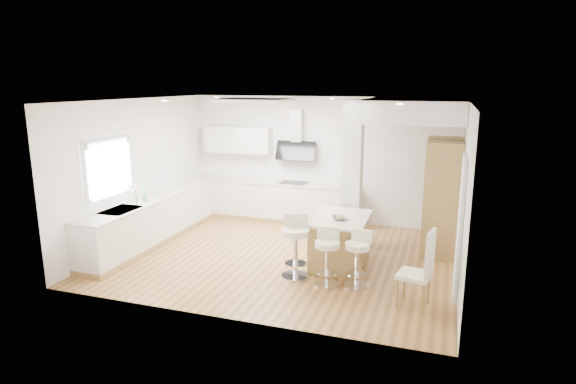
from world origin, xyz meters
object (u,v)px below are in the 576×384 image
at_px(peninsula, 340,240).
at_px(dining_chair, 422,267).
at_px(bar_stool_b, 327,254).
at_px(bar_stool_a, 296,242).
at_px(bar_stool_c, 358,255).

xyz_separation_m(peninsula, dining_chair, (1.44, -1.31, 0.19)).
relative_size(peninsula, dining_chair, 1.22).
height_order(peninsula, bar_stool_b, bar_stool_b).
distance_m(bar_stool_a, bar_stool_b, 0.59).
relative_size(bar_stool_b, bar_stool_c, 1.02).
bearing_deg(bar_stool_a, peninsula, 37.87).
relative_size(bar_stool_a, dining_chair, 0.91).
bearing_deg(dining_chair, bar_stool_b, 175.98).
relative_size(peninsula, bar_stool_b, 1.54).
bearing_deg(bar_stool_c, bar_stool_b, -152.21).
bearing_deg(bar_stool_b, dining_chair, -22.96).
bearing_deg(peninsula, bar_stool_a, -126.10).
bearing_deg(peninsula, bar_stool_b, -90.95).
xyz_separation_m(bar_stool_a, bar_stool_b, (0.56, -0.15, -0.07)).
relative_size(bar_stool_c, dining_chair, 0.78).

